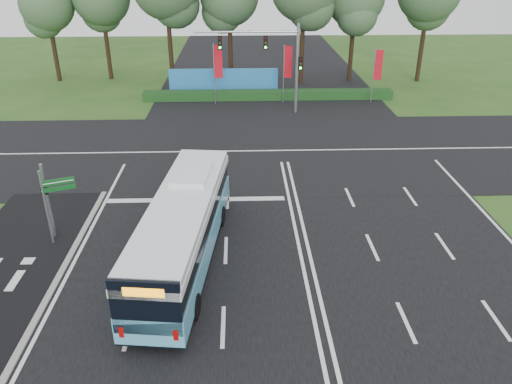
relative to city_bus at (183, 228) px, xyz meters
The scene contains 13 objects.
ground 5.33m from the city_bus, ahead, with size 120.00×120.00×0.00m, color #2A521B.
road_main 5.32m from the city_bus, ahead, with size 20.00×120.00×0.04m, color black.
road_cross 13.80m from the city_bus, 68.54° to the left, with size 120.00×14.00×0.05m, color black.
kerb_strip 5.78m from the city_bus, 156.18° to the right, with size 0.25×18.00×0.12m, color gray.
city_bus is the anchor object (origin of this frame).
pedestrian_signal 6.68m from the city_bus, 160.84° to the left, with size 0.35×0.43×3.69m.
street_sign 6.16m from the city_bus, 163.50° to the left, with size 1.34×0.59×3.65m.
banner_flag_left 24.04m from the city_bus, 88.52° to the left, with size 0.75×0.08×5.09m.
banner_flag_mid 24.99m from the city_bus, 74.95° to the left, with size 0.72×0.23×4.96m.
banner_flag_right 27.57m from the city_bus, 59.30° to the left, with size 0.65×0.29×4.65m.
traffic_light_gantry 22.09m from the city_bus, 76.20° to the left, with size 8.41×0.28×7.00m.
hedge 25.78m from the city_bus, 78.77° to the left, with size 22.00×1.20×0.80m, color #163B15.
blue_hoarding 27.78m from the city_bus, 87.91° to the left, with size 10.00×0.30×2.20m, color #206FB2.
Camera 1 is at (-2.61, -18.85, 12.22)m, focal length 35.00 mm.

